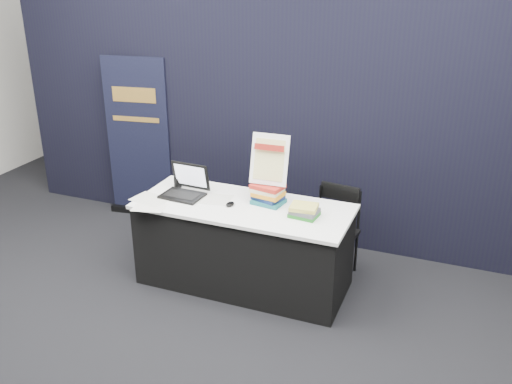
% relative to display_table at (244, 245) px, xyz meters
% --- Properties ---
extents(floor, '(8.00, 8.00, 0.00)m').
position_rel_display_table_xyz_m(floor, '(0.00, -0.55, -0.38)').
color(floor, black).
rests_on(floor, ground).
extents(wall_back, '(8.00, 0.02, 3.50)m').
position_rel_display_table_xyz_m(wall_back, '(0.00, 3.45, 1.37)').
color(wall_back, beige).
rests_on(wall_back, floor).
extents(drape_partition, '(6.00, 0.08, 2.40)m').
position_rel_display_table_xyz_m(drape_partition, '(0.00, 1.05, 0.82)').
color(drape_partition, black).
rests_on(drape_partition, floor).
extents(display_table, '(1.80, 0.75, 0.75)m').
position_rel_display_table_xyz_m(display_table, '(0.00, 0.00, 0.00)').
color(display_table, black).
rests_on(display_table, floor).
extents(laptop, '(0.36, 0.30, 0.27)m').
position_rel_display_table_xyz_m(laptop, '(-0.55, 0.01, 0.44)').
color(laptop, black).
rests_on(laptop, display_table).
extents(mouse, '(0.07, 0.10, 0.03)m').
position_rel_display_table_xyz_m(mouse, '(-0.10, -0.05, 0.39)').
color(mouse, black).
rests_on(mouse, display_table).
extents(brochure_left, '(0.34, 0.27, 0.00)m').
position_rel_display_table_xyz_m(brochure_left, '(-0.78, -0.18, 0.38)').
color(brochure_left, silver).
rests_on(brochure_left, display_table).
extents(brochure_mid, '(0.30, 0.24, 0.00)m').
position_rel_display_table_xyz_m(brochure_mid, '(-0.70, -0.33, 0.38)').
color(brochure_mid, silver).
rests_on(brochure_mid, display_table).
extents(brochure_right, '(0.36, 0.28, 0.00)m').
position_rel_display_table_xyz_m(brochure_right, '(-0.29, 0.02, 0.38)').
color(brochure_right, silver).
rests_on(brochure_right, display_table).
extents(pen_cup, '(0.09, 0.09, 0.09)m').
position_rel_display_table_xyz_m(pen_cup, '(-0.70, 0.15, 0.42)').
color(pen_cup, black).
rests_on(pen_cup, display_table).
extents(book_stack_tall, '(0.28, 0.24, 0.17)m').
position_rel_display_table_xyz_m(book_stack_tall, '(0.17, 0.11, 0.46)').
color(book_stack_tall, '#1A5E64').
rests_on(book_stack_tall, display_table).
extents(book_stack_short, '(0.22, 0.17, 0.10)m').
position_rel_display_table_xyz_m(book_stack_short, '(0.53, -0.03, 0.42)').
color(book_stack_short, '#1E7120').
rests_on(book_stack_short, display_table).
extents(info_sign, '(0.32, 0.16, 0.43)m').
position_rel_display_table_xyz_m(info_sign, '(0.17, 0.14, 0.75)').
color(info_sign, black).
rests_on(info_sign, book_stack_tall).
extents(pullup_banner, '(0.74, 0.21, 1.72)m').
position_rel_display_table_xyz_m(pullup_banner, '(-1.61, 0.95, 0.39)').
color(pullup_banner, black).
rests_on(pullup_banner, floor).
extents(stacking_chair, '(0.42, 0.42, 0.82)m').
position_rel_display_table_xyz_m(stacking_chair, '(0.68, 0.43, 0.08)').
color(stacking_chair, black).
rests_on(stacking_chair, floor).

